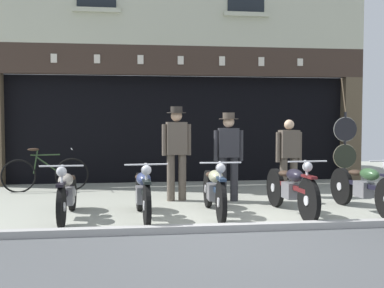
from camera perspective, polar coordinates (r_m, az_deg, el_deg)
name	(u,v)px	position (r m, az deg, el deg)	size (l,w,h in m)	color
ground	(237,257)	(5.61, 5.45, -13.43)	(21.19, 22.00, 0.18)	#9B9E90
shop_facade	(174,113)	(13.28, -2.22, 3.82)	(9.49, 4.42, 6.42)	black
motorcycle_left	(67,192)	(7.59, -14.92, -5.69)	(0.62, 1.92, 0.89)	black
motorcycle_center_left	(143,192)	(7.38, -5.98, -5.76)	(0.62, 1.95, 0.92)	black
motorcycle_center	(214,189)	(7.62, 2.71, -5.45)	(0.62, 2.02, 0.92)	black
motorcycle_center_right	(291,188)	(7.83, 11.93, -5.21)	(0.62, 2.04, 0.93)	black
motorcycle_right	(364,186)	(8.34, 20.15, -4.85)	(0.62, 2.05, 0.92)	black
salesman_left	(177,148)	(8.89, -1.89, -0.48)	(0.56, 0.36, 1.79)	brown
shopkeeper_center	(228,152)	(8.88, 4.45, -0.94)	(0.56, 0.36, 1.67)	#2D2D33
salesman_right	(289,154)	(9.58, 11.66, -1.24)	(0.56, 0.27, 1.54)	brown
tyre_sign_pole	(345,144)	(11.10, 18.06, 0.03)	(0.55, 0.06, 1.71)	#232328
advert_board_near	(121,108)	(11.63, -8.63, 4.29)	(0.81, 0.03, 1.11)	silver
leaning_bicycle	(45,173)	(10.60, -17.38, -3.43)	(1.80, 0.52, 0.95)	black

